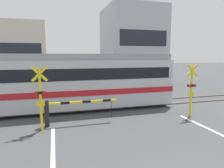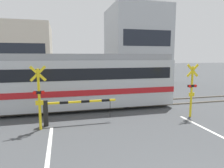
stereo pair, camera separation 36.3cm
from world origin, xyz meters
TOP-DOWN VIEW (x-y plane):
  - rail_track_near at (0.00, 9.40)m, footprint 50.00×0.10m
  - rail_track_far at (0.00, 10.83)m, footprint 50.00×0.10m
  - commuter_train at (-3.66, 10.11)m, footprint 15.07×2.80m
  - crossing_barrier_near at (-2.76, 7.29)m, footprint 3.40×0.20m
  - crossing_barrier_far at (2.76, 12.76)m, footprint 3.40×0.20m
  - crossing_signal_left at (-3.74, 6.84)m, footprint 0.68×0.15m
  - crossing_signal_right at (3.74, 6.84)m, footprint 0.68×0.15m
  - pedestrian at (1.19, 14.92)m, footprint 0.38×0.22m
  - building_left_of_street at (-6.79, 25.04)m, footprint 5.80×8.00m
  - building_right_of_street at (7.63, 25.04)m, footprint 7.47×8.00m

SIDE VIEW (x-z plane):
  - rail_track_near at x=0.00m, z-range 0.00..0.08m
  - rail_track_far at x=0.00m, z-range 0.00..0.08m
  - crossing_barrier_near at x=-2.76m, z-range 0.20..1.39m
  - crossing_barrier_far at x=2.76m, z-range 0.20..1.39m
  - pedestrian at x=1.19m, z-range 0.12..1.78m
  - crossing_signal_left at x=-3.74m, z-range 0.14..2.93m
  - crossing_signal_right at x=3.74m, z-range 0.14..2.93m
  - commuter_train at x=-3.66m, z-range 0.12..3.42m
  - building_left_of_street at x=-6.79m, z-range 0.00..6.99m
  - building_right_of_street at x=7.63m, z-range 0.00..9.80m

